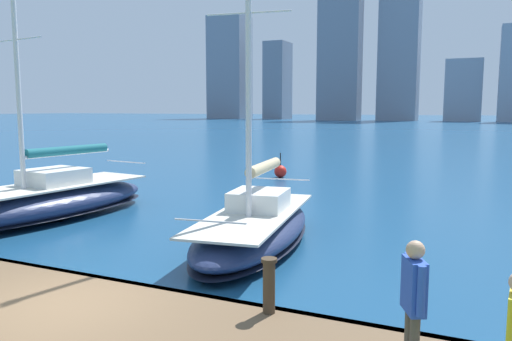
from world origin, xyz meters
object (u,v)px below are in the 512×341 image
object	(u,v)px
mooring_post	(269,285)
sailboat_tan	(255,225)
sailboat_teal	(43,201)
person_blue_shirt	(414,295)
channel_buoy	(280,171)

from	to	relation	value
mooring_post	sailboat_tan	bearing A→B (deg)	-63.44
sailboat_teal	mooring_post	distance (m)	12.29
mooring_post	sailboat_teal	bearing A→B (deg)	-26.73
person_blue_shirt	mooring_post	world-z (taller)	person_blue_shirt
sailboat_teal	person_blue_shirt	xyz separation A→B (m)	(-13.31, 6.52, 0.97)
channel_buoy	person_blue_shirt	bearing A→B (deg)	115.75
sailboat_tan	sailboat_teal	world-z (taller)	sailboat_tan
sailboat_tan	person_blue_shirt	world-z (taller)	sailboat_tan
person_blue_shirt	channel_buoy	xyz separation A→B (m)	(9.60, -19.90, -1.27)
person_blue_shirt	sailboat_teal	bearing A→B (deg)	-26.11
sailboat_tan	sailboat_teal	size ratio (longest dim) A/B	1.05
person_blue_shirt	channel_buoy	size ratio (longest dim) A/B	1.22
person_blue_shirt	mooring_post	size ratio (longest dim) A/B	1.88
person_blue_shirt	channel_buoy	bearing A→B (deg)	-64.25
sailboat_teal	mooring_post	xyz separation A→B (m)	(-10.97, 5.52, 0.41)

